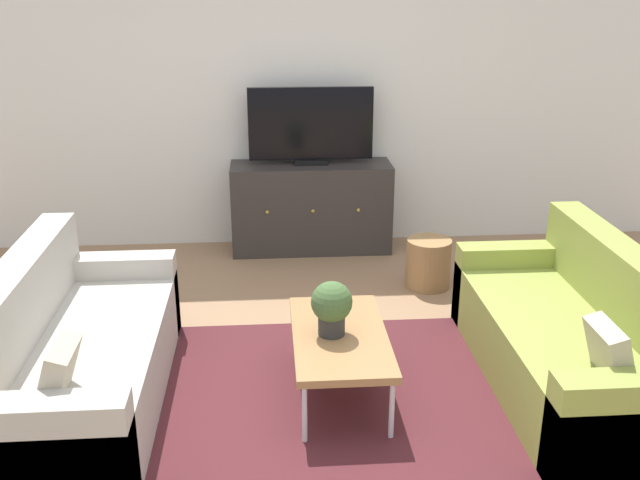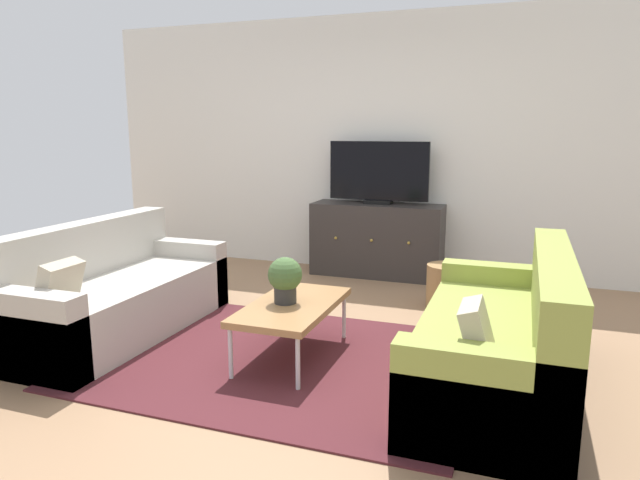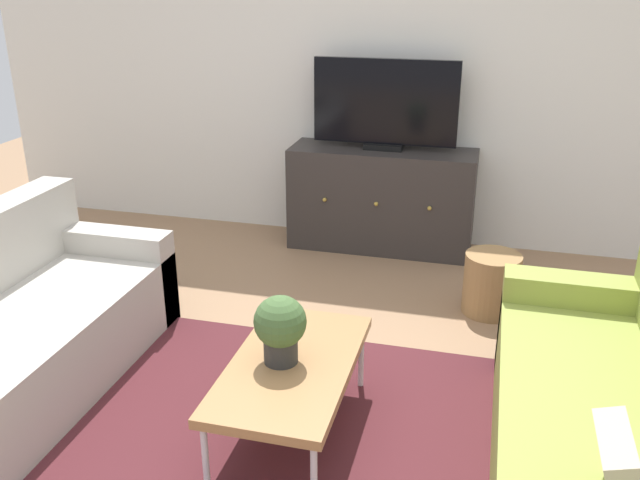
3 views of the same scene
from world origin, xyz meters
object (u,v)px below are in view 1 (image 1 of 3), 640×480
Objects in this scene: couch_right_side at (579,343)px; couch_left_side at (68,361)px; coffee_table at (340,338)px; tv_console at (311,207)px; wicker_basket at (428,263)px; flat_screen_tv at (311,126)px; potted_plant at (332,306)px.

couch_left_side is at bearing 180.00° from couch_right_side.
tv_console reaches higher than coffee_table.
wicker_basket is at bearing 32.68° from couch_left_side.
coffee_table is 0.73× the size of tv_console.
flat_screen_tv reaches higher than couch_left_side.
flat_screen_tv is 1.53m from wicker_basket.
flat_screen_tv reaches higher than coffee_table.
couch_left_side reaches higher than coffee_table.
potted_plant is 0.30× the size of flat_screen_tv.
wicker_basket is (2.32, 1.49, -0.09)m from couch_left_side.
coffee_table is at bearing -89.72° from tv_console.
coffee_table is 0.95× the size of flat_screen_tv.
couch_left_side is 1.49m from coffee_table.
coffee_table is at bearing -89.72° from flat_screen_tv.
coffee_table is 2.60× the size of wicker_basket.
coffee_table is 2.48m from flat_screen_tv.
couch_left_side is at bearing -147.32° from wicker_basket.
wicker_basket is (0.83, 1.47, -0.16)m from coffee_table.
tv_console is at bearing 133.64° from wicker_basket.
couch_right_side is at bearing -0.95° from coffee_table.
couch_right_side is at bearing -69.92° from wicker_basket.
couch_right_side reaches higher than potted_plant.
tv_console is 0.70m from flat_screen_tv.
couch_left_side is at bearing -121.72° from flat_screen_tv.
couch_left_side is 2.76m from wicker_basket.
potted_plant is 2.36m from tv_console.
potted_plant is 0.23× the size of tv_console.
wicker_basket is (0.88, 1.47, -0.37)m from potted_plant.
flat_screen_tv is at bearing 89.14° from potted_plant.
couch_left_side is 2.87m from couch_right_side.
couch_right_side is 1.37× the size of tv_console.
couch_right_side is 1.38m from coffee_table.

